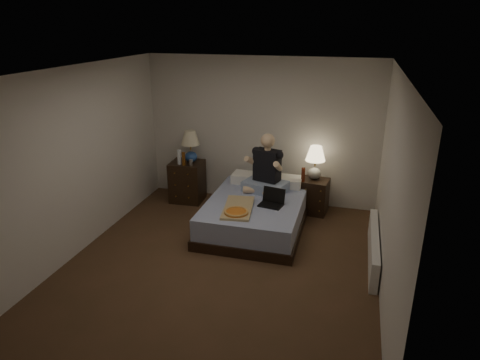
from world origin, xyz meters
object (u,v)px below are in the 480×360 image
(water_bottle, at_px, (179,157))
(beer_bottle_right, at_px, (303,175))
(pizza_box, at_px, (236,213))
(beer_bottle_left, at_px, (184,159))
(laptop, at_px, (271,198))
(lamp_right, at_px, (315,163))
(bed, at_px, (255,214))
(nightstand_left, at_px, (187,181))
(nightstand_right, at_px, (314,196))
(lamp_left, at_px, (191,147))
(person, at_px, (266,163))
(radiator, at_px, (373,247))
(soda_can, at_px, (191,162))

(water_bottle, xyz_separation_m, beer_bottle_right, (2.11, 0.09, -0.15))
(pizza_box, bearing_deg, beer_bottle_right, 52.22)
(water_bottle, bearing_deg, beer_bottle_right, 2.41)
(beer_bottle_left, xyz_separation_m, laptop, (1.67, -0.73, -0.24))
(beer_bottle_left, bearing_deg, beer_bottle_right, 3.51)
(lamp_right, height_order, water_bottle, lamp_right)
(bed, xyz_separation_m, nightstand_left, (-1.41, 0.75, 0.12))
(pizza_box, bearing_deg, nightstand_left, 126.10)
(pizza_box, bearing_deg, water_bottle, 130.55)
(nightstand_right, height_order, lamp_left, lamp_left)
(nightstand_right, bearing_deg, nightstand_left, -171.53)
(bed, bearing_deg, pizza_box, -102.79)
(lamp_right, height_order, beer_bottle_right, lamp_right)
(lamp_left, height_order, water_bottle, lamp_left)
(person, relative_size, radiator, 0.58)
(beer_bottle_left, height_order, beer_bottle_right, beer_bottle_left)
(bed, height_order, beer_bottle_left, beer_bottle_left)
(water_bottle, relative_size, pizza_box, 0.33)
(nightstand_left, bearing_deg, beer_bottle_left, -86.27)
(water_bottle, relative_size, radiator, 0.16)
(bed, height_order, pizza_box, pizza_box)
(nightstand_left, relative_size, beer_bottle_right, 3.10)
(lamp_left, relative_size, water_bottle, 2.24)
(person, bearing_deg, radiator, -12.75)
(water_bottle, bearing_deg, soda_can, 1.72)
(bed, xyz_separation_m, nightstand_right, (0.81, 0.82, 0.05))
(pizza_box, bearing_deg, bed, 69.57)
(lamp_right, distance_m, pizza_box, 1.76)
(soda_can, xyz_separation_m, beer_bottle_left, (-0.11, -0.04, 0.06))
(beer_bottle_left, bearing_deg, lamp_left, 72.86)
(lamp_right, bearing_deg, nightstand_right, -67.53)
(nightstand_left, relative_size, laptop, 2.10)
(nightstand_left, bearing_deg, soda_can, -45.34)
(soda_can, distance_m, person, 1.38)
(pizza_box, xyz_separation_m, radiator, (1.88, 0.07, -0.31))
(nightstand_right, bearing_deg, beer_bottle_left, -167.32)
(lamp_left, distance_m, pizza_box, 1.89)
(bed, bearing_deg, soda_can, 154.06)
(soda_can, bearing_deg, lamp_left, 109.65)
(soda_can, xyz_separation_m, beer_bottle_right, (1.91, 0.08, -0.07))
(nightstand_right, relative_size, lamp_right, 1.03)
(person, bearing_deg, lamp_left, -178.93)
(nightstand_left, bearing_deg, water_bottle, -122.76)
(lamp_left, xyz_separation_m, person, (1.40, -0.37, -0.06))
(soda_can, distance_m, pizza_box, 1.69)
(lamp_right, distance_m, beer_bottle_right, 0.28)
(nightstand_right, height_order, person, person)
(water_bottle, relative_size, laptop, 0.74)
(lamp_right, height_order, beer_bottle_left, lamp_right)
(water_bottle, height_order, pizza_box, water_bottle)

